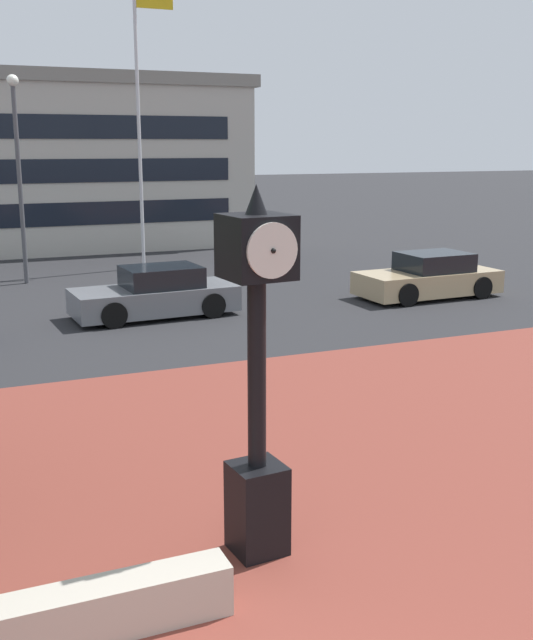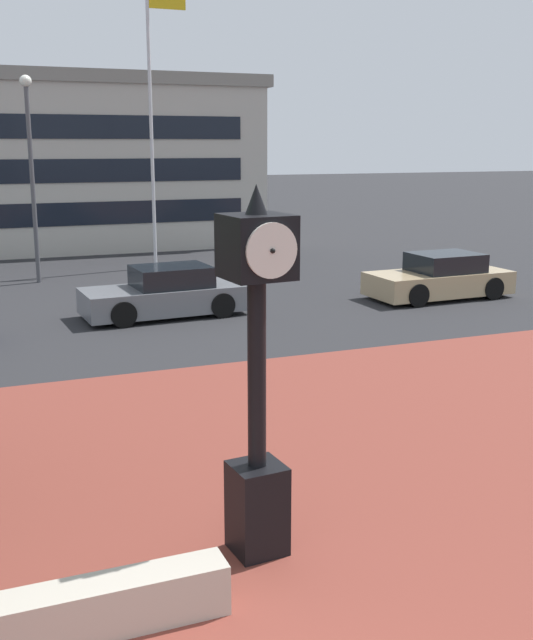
% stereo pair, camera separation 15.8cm
% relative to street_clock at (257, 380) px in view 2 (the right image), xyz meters
% --- Properties ---
extents(plaza_brick_paving, '(44.00, 14.41, 0.01)m').
position_rel_street_clock_xyz_m(plaza_brick_paving, '(-1.41, -0.17, -1.93)').
color(plaza_brick_paving, brown).
rests_on(plaza_brick_paving, ground).
extents(planter_wall, '(3.20, 0.43, 0.50)m').
position_rel_street_clock_xyz_m(planter_wall, '(-2.25, -0.82, -1.68)').
color(planter_wall, '#ADA393').
rests_on(planter_wall, ground).
extents(street_clock, '(0.69, 0.75, 3.94)m').
position_rel_street_clock_xyz_m(street_clock, '(0.00, 0.00, 0.00)').
color(street_clock, black).
rests_on(street_clock, ground).
extents(car_street_near, '(4.16, 1.97, 1.28)m').
position_rel_street_clock_xyz_m(car_street_near, '(9.88, 11.20, -1.36)').
color(car_street_near, tan).
rests_on(car_street_near, ground).
extents(car_street_far, '(4.22, 2.00, 1.28)m').
position_rel_street_clock_xyz_m(car_street_far, '(1.99, 11.77, -1.36)').
color(car_street_far, slate).
rests_on(car_street_far, ground).
extents(flagpole_primary, '(1.39, 0.14, 9.84)m').
position_rel_street_clock_xyz_m(flagpole_primary, '(3.69, 19.59, 3.65)').
color(flagpole_primary, silver).
rests_on(flagpole_primary, ground).
extents(street_lamp_post, '(0.36, 0.36, 6.35)m').
position_rel_street_clock_xyz_m(street_lamp_post, '(-0.59, 18.03, 1.97)').
color(street_lamp_post, '#4C4C51').
rests_on(street_lamp_post, ground).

